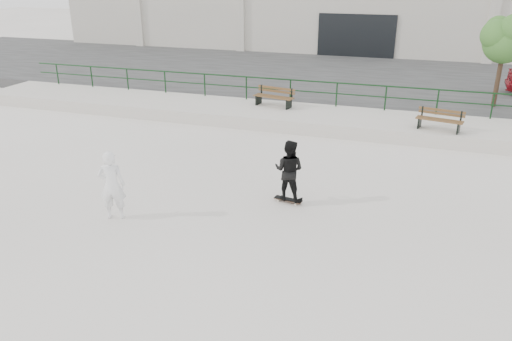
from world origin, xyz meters
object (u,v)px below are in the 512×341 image
(bench_right, at_px, (440,120))
(tree, at_px, (506,37))
(seated_skater, at_px, (112,185))
(standing_skater, at_px, (289,170))
(bench_left, at_px, (274,97))
(skateboard, at_px, (288,200))

(bench_right, bearing_deg, tree, 73.82)
(seated_skater, bearing_deg, standing_skater, -170.50)
(seated_skater, bearing_deg, bench_right, -152.09)
(bench_right, distance_m, tree, 5.39)
(bench_left, bearing_deg, skateboard, -59.38)
(bench_left, xyz_separation_m, bench_right, (6.57, -1.37, -0.03))
(tree, bearing_deg, skateboard, -119.85)
(bench_left, distance_m, skateboard, 8.35)
(standing_skater, relative_size, seated_skater, 0.93)
(tree, distance_m, seated_skater, 16.62)
(tree, distance_m, skateboard, 12.77)
(bench_left, xyz_separation_m, skateboard, (2.69, -7.86, -0.82))
(tree, height_order, skateboard, tree)
(bench_right, relative_size, tree, 0.44)
(skateboard, bearing_deg, bench_left, 117.74)
(standing_skater, bearing_deg, bench_left, -65.73)
(bench_left, bearing_deg, tree, 29.61)
(skateboard, height_order, seated_skater, seated_skater)
(skateboard, relative_size, seated_skater, 0.44)
(skateboard, relative_size, standing_skater, 0.48)
(seated_skater, bearing_deg, skateboard, -170.50)
(bench_left, xyz_separation_m, tree, (8.83, 2.85, 2.44))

